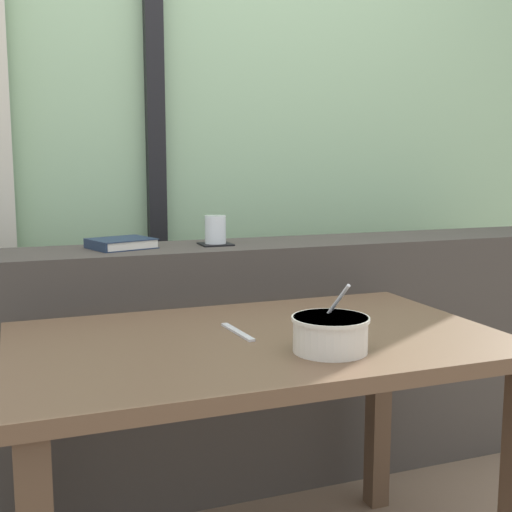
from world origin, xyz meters
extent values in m
cube|color=#9EC699|center=(0.00, 1.14, 1.40)|extent=(4.80, 0.08, 2.80)
cube|color=black|center=(-0.07, 1.07, 1.30)|extent=(0.07, 0.05, 2.60)
cube|color=#423D38|center=(0.00, 0.55, 0.41)|extent=(2.80, 0.32, 0.82)
cube|color=brown|center=(-0.60, 0.24, 0.32)|extent=(0.06, 0.06, 0.65)
cube|color=brown|center=(0.45, 0.24, 0.32)|extent=(0.06, 0.06, 0.65)
cube|color=brown|center=(-0.07, -0.07, 0.67)|extent=(1.14, 0.71, 0.03)
cube|color=black|center=(0.01, 0.55, 0.83)|extent=(0.10, 0.10, 0.00)
cylinder|color=white|center=(0.01, 0.55, 0.87)|extent=(0.07, 0.07, 0.09)
cylinder|color=orange|center=(0.01, 0.55, 0.86)|extent=(0.06, 0.06, 0.06)
cube|color=#1E2D47|center=(-0.29, 0.58, 0.82)|extent=(0.22, 0.20, 0.00)
cube|color=silver|center=(-0.29, 0.58, 0.84)|extent=(0.21, 0.20, 0.02)
cube|color=#1E2D47|center=(-0.29, 0.58, 0.85)|extent=(0.22, 0.20, 0.00)
cube|color=#1E2D47|center=(-0.37, 0.55, 0.84)|extent=(0.05, 0.15, 0.03)
cylinder|color=silver|center=(0.03, -0.24, 0.72)|extent=(0.16, 0.16, 0.08)
cylinder|color=silver|center=(0.03, -0.24, 0.76)|extent=(0.17, 0.17, 0.01)
cylinder|color=brown|center=(0.03, -0.24, 0.71)|extent=(0.14, 0.14, 0.05)
cylinder|color=silver|center=(0.04, -0.22, 0.77)|extent=(0.03, 0.12, 0.13)
ellipsoid|color=silver|center=(0.04, -0.20, 0.73)|extent=(0.03, 0.05, 0.01)
cube|color=silver|center=(-0.11, -0.03, 0.69)|extent=(0.03, 0.17, 0.01)
camera|label=1|loc=(-0.61, -1.47, 1.09)|focal=45.76mm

